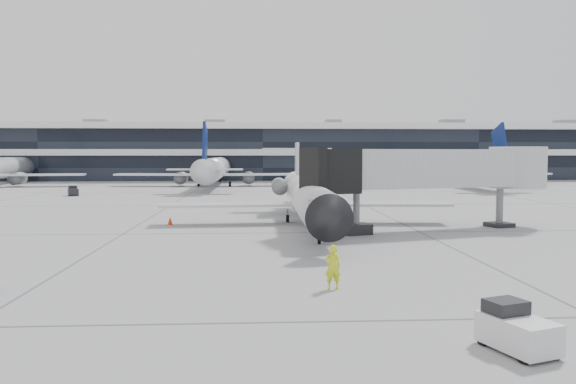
{
  "coord_description": "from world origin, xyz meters",
  "views": [
    {
      "loc": [
        -1.05,
        -37.51,
        5.4
      ],
      "look_at": [
        1.12,
        2.43,
        2.6
      ],
      "focal_mm": 35.0,
      "sensor_mm": 36.0,
      "label": 1
    }
  ],
  "objects": [
    {
      "name": "bg_jet_right",
      "position": [
        32.0,
        55.0,
        0.0
      ],
      "size": [
        32.0,
        40.0,
        9.6
      ],
      "primitive_type": null,
      "color": "silver",
      "rests_on": "ground"
    },
    {
      "name": "baggage_tug",
      "position": [
        5.98,
        -22.89,
        0.59
      ],
      "size": [
        1.83,
        2.35,
        1.31
      ],
      "rotation": [
        0.0,
        0.0,
        0.34
      ],
      "color": "silver",
      "rests_on": "ground"
    },
    {
      "name": "terminal",
      "position": [
        0.0,
        82.0,
        5.0
      ],
      "size": [
        170.0,
        22.0,
        10.0
      ],
      "primitive_type": "cube",
      "color": "black",
      "rests_on": "ground"
    },
    {
      "name": "regional_jet",
      "position": [
        2.65,
        4.78,
        2.18
      ],
      "size": [
        22.17,
        27.55,
        6.38
      ],
      "rotation": [
        0.0,
        0.0,
        -0.01
      ],
      "color": "silver",
      "rests_on": "ground"
    },
    {
      "name": "jet_bridge",
      "position": [
        11.82,
        0.97,
        4.26
      ],
      "size": [
        17.94,
        8.03,
        5.84
      ],
      "rotation": [
        0.0,
        0.0,
        0.28
      ],
      "color": "#B2B4B6",
      "rests_on": "ground"
    },
    {
      "name": "bg_jet_center",
      "position": [
        -8.0,
        55.0,
        0.0
      ],
      "size": [
        32.0,
        40.0,
        9.6
      ],
      "primitive_type": null,
      "color": "silver",
      "rests_on": "ground"
    },
    {
      "name": "ramp_worker",
      "position": [
        1.91,
        -15.74,
        0.89
      ],
      "size": [
        0.7,
        0.51,
        1.78
      ],
      "primitive_type": "imported",
      "rotation": [
        0.0,
        0.0,
        3.28
      ],
      "color": "#D0E317",
      "rests_on": "ground"
    },
    {
      "name": "ground",
      "position": [
        0.0,
        0.0,
        0.0
      ],
      "size": [
        220.0,
        220.0,
        0.0
      ],
      "primitive_type": "plane",
      "color": "gray",
      "rests_on": "ground"
    },
    {
      "name": "traffic_cone",
      "position": [
        -7.63,
        4.75,
        0.29
      ],
      "size": [
        0.5,
        0.5,
        0.61
      ],
      "rotation": [
        0.0,
        0.0,
        0.23
      ],
      "color": "#F63A0C",
      "rests_on": "ground"
    },
    {
      "name": "far_tug",
      "position": [
        -24.31,
        34.37,
        0.56
      ],
      "size": [
        1.84,
        2.27,
        1.26
      ],
      "rotation": [
        0.0,
        0.0,
        0.4
      ],
      "color": "black",
      "rests_on": "ground"
    }
  ]
}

